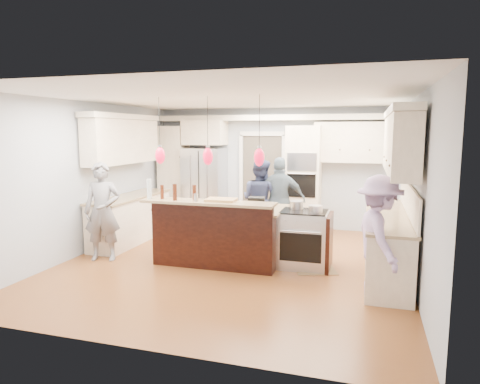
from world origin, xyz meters
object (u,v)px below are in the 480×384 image
object	(u,v)px
kitchen_island	(221,233)
refrigerator	(205,187)
person_far_left	(260,200)
island_range	(305,239)
person_bar_end	(103,212)

from	to	relation	value
kitchen_island	refrigerator	bearing A→B (deg)	116.89
kitchen_island	person_far_left	world-z (taller)	person_far_left
kitchen_island	island_range	size ratio (longest dim) A/B	2.28
refrigerator	person_bar_end	size ratio (longest dim) A/B	1.08
refrigerator	person_bar_end	bearing A→B (deg)	-101.60
kitchen_island	person_far_left	size ratio (longest dim) A/B	1.28
refrigerator	person_far_left	bearing A→B (deg)	-33.18
refrigerator	island_range	xyz separation A→B (m)	(2.71, -2.49, -0.44)
refrigerator	kitchen_island	distance (m)	2.91
island_range	person_bar_end	distance (m)	3.42
island_range	person_bar_end	bearing A→B (deg)	-169.86
kitchen_island	island_range	world-z (taller)	kitchen_island
refrigerator	person_bar_end	xyz separation A→B (m)	(-0.63, -3.09, -0.06)
kitchen_island	person_bar_end	bearing A→B (deg)	-164.91
kitchen_island	island_range	distance (m)	1.41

